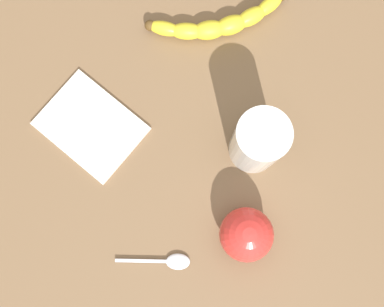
% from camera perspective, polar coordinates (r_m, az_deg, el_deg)
% --- Properties ---
extents(wooden_tabletop, '(1.20, 1.20, 0.03)m').
position_cam_1_polar(wooden_tabletop, '(0.73, -1.19, -2.44)').
color(wooden_tabletop, brown).
rests_on(wooden_tabletop, ground).
extents(banana, '(0.09, 0.23, 0.03)m').
position_cam_1_polar(banana, '(0.76, 3.36, 15.88)').
color(banana, yellow).
rests_on(banana, wooden_tabletop).
extents(smoothie_glass, '(0.08, 0.08, 0.12)m').
position_cam_1_polar(smoothie_glass, '(0.66, 8.21, 1.40)').
color(smoothie_glass, silver).
rests_on(smoothie_glass, wooden_tabletop).
extents(apple_fruit, '(0.08, 0.08, 0.08)m').
position_cam_1_polar(apple_fruit, '(0.67, 6.79, -9.98)').
color(apple_fruit, red).
rests_on(apple_fruit, wooden_tabletop).
extents(teaspoon, '(0.07, 0.10, 0.01)m').
position_cam_1_polar(teaspoon, '(0.70, -2.33, -13.29)').
color(teaspoon, silver).
rests_on(teaspoon, wooden_tabletop).
extents(folded_napkin, '(0.18, 0.16, 0.01)m').
position_cam_1_polar(folded_napkin, '(0.74, -12.48, 3.35)').
color(folded_napkin, white).
rests_on(folded_napkin, wooden_tabletop).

